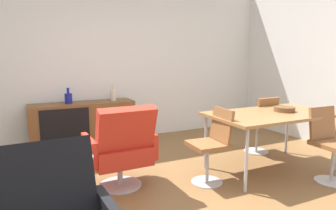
{
  "coord_description": "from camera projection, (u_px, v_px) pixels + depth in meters",
  "views": [
    {
      "loc": [
        -1.18,
        -2.45,
        1.44
      ],
      "look_at": [
        0.26,
        0.51,
        0.9
      ],
      "focal_mm": 31.93,
      "sensor_mm": 36.0,
      "label": 1
    }
  ],
  "objects": [
    {
      "name": "vase_sculptural_dark",
      "position": [
        113.0,
        95.0,
        4.88
      ],
      "size": [
        0.1,
        0.1,
        0.27
      ],
      "color": "beige",
      "rests_on": "sideboard"
    },
    {
      "name": "sideboard",
      "position": [
        83.0,
        120.0,
        4.73
      ],
      "size": [
        1.6,
        0.45,
        0.72
      ],
      "color": "brown",
      "rests_on": "ground_plane"
    },
    {
      "name": "dining_chair_near_window",
      "position": [
        212.0,
        142.0,
        3.4
      ],
      "size": [
        0.44,
        0.42,
        0.86
      ],
      "color": "brown",
      "rests_on": "ground_plane"
    },
    {
      "name": "lounge_chair_red",
      "position": [
        121.0,
        147.0,
        3.23
      ],
      "size": [
        0.73,
        0.67,
        0.95
      ],
      "color": "red",
      "rests_on": "ground_plane"
    },
    {
      "name": "side_table_round",
      "position": [
        70.0,
        178.0,
        2.76
      ],
      "size": [
        0.44,
        0.44,
        0.52
      ],
      "color": "white",
      "rests_on": "ground_plane"
    },
    {
      "name": "dining_table",
      "position": [
        272.0,
        116.0,
        3.75
      ],
      "size": [
        1.6,
        0.9,
        0.74
      ],
      "color": "olive",
      "rests_on": "ground_plane"
    },
    {
      "name": "wooden_bowl_on_table",
      "position": [
        284.0,
        109.0,
        3.82
      ],
      "size": [
        0.26,
        0.26,
        0.06
      ],
      "primitive_type": "cylinder",
      "color": "brown",
      "rests_on": "dining_table"
    },
    {
      "name": "fruit_bowl",
      "position": [
        69.0,
        154.0,
        2.73
      ],
      "size": [
        0.2,
        0.2,
        0.11
      ],
      "color": "#262628",
      "rests_on": "side_table_round"
    },
    {
      "name": "ground_plane",
      "position": [
        167.0,
        205.0,
        2.92
      ],
      "size": [
        8.32,
        8.32,
        0.0
      ],
      "primitive_type": "plane",
      "color": "brown"
    },
    {
      "name": "wall_back",
      "position": [
        100.0,
        59.0,
        5.0
      ],
      "size": [
        6.8,
        0.12,
        2.8
      ],
      "primitive_type": "cube",
      "color": "silver",
      "rests_on": "ground_plane"
    },
    {
      "name": "vase_cobalt",
      "position": [
        68.0,
        98.0,
        4.58
      ],
      "size": [
        0.11,
        0.11,
        0.24
      ],
      "color": "navy",
      "rests_on": "sideboard"
    },
    {
      "name": "dining_chair_back_right",
      "position": [
        260.0,
        122.0,
        4.43
      ],
      "size": [
        0.4,
        0.42,
        0.86
      ],
      "color": "brown",
      "rests_on": "ground_plane"
    },
    {
      "name": "dining_chair_front_right",
      "position": [
        330.0,
        141.0,
        3.44
      ],
      "size": [
        0.42,
        0.44,
        0.86
      ],
      "color": "brown",
      "rests_on": "ground_plane"
    }
  ]
}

